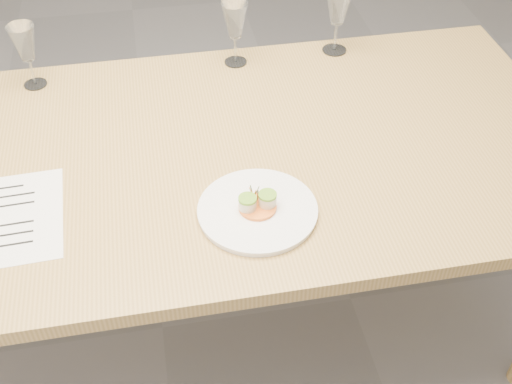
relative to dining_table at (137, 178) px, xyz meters
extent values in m
plane|color=slate|center=(0.00, 0.00, -0.68)|extent=(7.00, 7.00, 0.00)
cube|color=tan|center=(0.00, 0.00, 0.05)|extent=(2.40, 1.00, 0.04)
cylinder|color=tan|center=(1.10, 0.40, -0.33)|extent=(0.07, 0.07, 0.71)
cylinder|color=white|center=(0.28, -0.26, 0.07)|extent=(0.28, 0.28, 0.01)
cylinder|color=white|center=(0.28, -0.26, 0.08)|extent=(0.29, 0.29, 0.01)
cylinder|color=orange|center=(0.28, -0.26, 0.09)|extent=(0.09, 0.09, 0.01)
cylinder|color=beige|center=(0.26, -0.26, 0.10)|extent=(0.04, 0.04, 0.03)
cylinder|color=beige|center=(0.30, -0.25, 0.10)|extent=(0.04, 0.04, 0.03)
cylinder|color=#79AD30|center=(0.26, -0.26, 0.12)|extent=(0.04, 0.04, 0.01)
cylinder|color=#79AD30|center=(0.30, -0.25, 0.12)|extent=(0.04, 0.04, 0.01)
cylinder|color=tan|center=(0.34, -0.30, 0.08)|extent=(0.04, 0.04, 0.00)
cube|color=white|center=(-0.30, -0.17, 0.07)|extent=(0.26, 0.32, 0.00)
cube|color=black|center=(-0.32, -0.06, 0.07)|extent=(0.10, 0.01, 0.00)
cube|color=black|center=(-0.32, -0.09, 0.07)|extent=(0.16, 0.01, 0.00)
cube|color=black|center=(-0.32, -0.12, 0.07)|extent=(0.16, 0.01, 0.00)
cylinder|color=white|center=(-0.27, 0.40, 0.07)|extent=(0.07, 0.07, 0.00)
cylinder|color=white|center=(-0.27, 0.40, 0.11)|extent=(0.01, 0.01, 0.08)
cone|color=white|center=(-0.27, 0.40, 0.21)|extent=(0.08, 0.08, 0.11)
cylinder|color=white|center=(0.34, 0.42, 0.07)|extent=(0.07, 0.07, 0.00)
cylinder|color=white|center=(0.34, 0.42, 0.11)|extent=(0.01, 0.01, 0.09)
cone|color=white|center=(0.34, 0.42, 0.21)|extent=(0.08, 0.08, 0.11)
cylinder|color=white|center=(0.66, 0.43, 0.07)|extent=(0.08, 0.08, 0.00)
cylinder|color=white|center=(0.66, 0.43, 0.12)|extent=(0.01, 0.01, 0.09)
cone|color=white|center=(0.66, 0.43, 0.23)|extent=(0.09, 0.09, 0.12)
camera|label=1|loc=(0.08, -1.32, 1.14)|focal=45.00mm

